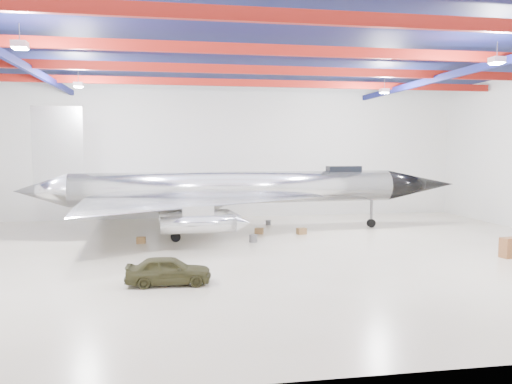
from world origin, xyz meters
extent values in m
plane|color=beige|center=(0.00, 0.00, 0.00)|extent=(40.00, 40.00, 0.00)
plane|color=silver|center=(0.00, 15.00, 5.50)|extent=(40.00, 0.00, 40.00)
plane|color=#0A0F38|center=(0.00, 0.00, 11.00)|extent=(40.00, 40.00, 0.00)
cube|color=maroon|center=(0.00, -9.00, 10.40)|extent=(39.50, 0.25, 0.50)
cube|color=maroon|center=(0.00, -3.00, 10.40)|extent=(39.50, 0.25, 0.50)
cube|color=maroon|center=(0.00, 3.00, 10.40)|extent=(39.50, 0.25, 0.50)
cube|color=maroon|center=(0.00, 9.00, 10.40)|extent=(39.50, 0.25, 0.50)
cube|color=#0E1254|center=(-12.00, 0.00, 10.10)|extent=(0.25, 29.50, 0.40)
cube|color=#0E1254|center=(12.00, 0.00, 10.10)|extent=(0.25, 29.50, 0.40)
cube|color=silver|center=(-10.00, -6.00, 9.70)|extent=(0.55, 0.55, 0.25)
cube|color=silver|center=(10.00, -6.00, 9.70)|extent=(0.55, 0.55, 0.25)
cube|color=silver|center=(-10.00, 6.00, 9.70)|extent=(0.55, 0.55, 0.25)
cube|color=silver|center=(10.00, 6.00, 9.70)|extent=(0.55, 0.55, 0.25)
cylinder|color=silver|center=(0.06, 7.27, 3.08)|extent=(22.10, 3.20, 2.20)
cone|color=black|center=(13.81, 7.90, 3.08)|extent=(5.60, 2.45, 2.20)
cone|color=silver|center=(-12.59, 6.70, 3.08)|extent=(3.40, 2.35, 2.20)
cube|color=silver|center=(-11.49, 6.75, 5.95)|extent=(3.09, 0.27, 4.96)
cube|color=black|center=(7.76, 7.62, 4.24)|extent=(2.46, 0.99, 0.55)
cylinder|color=silver|center=(-2.97, 1.07, 1.54)|extent=(4.23, 1.18, 0.99)
cylinder|color=silver|center=(-3.09, 3.82, 1.54)|extent=(4.23, 1.18, 0.99)
cylinder|color=silver|center=(-3.39, 10.42, 1.54)|extent=(4.23, 1.18, 0.99)
cylinder|color=silver|center=(-3.52, 13.17, 1.54)|extent=(4.23, 1.18, 0.99)
cylinder|color=#59595B|center=(9.96, 7.72, 0.99)|extent=(0.20, 0.20, 1.98)
cylinder|color=black|center=(9.96, 7.72, 0.31)|extent=(0.63, 0.27, 0.62)
cylinder|color=#59595B|center=(-4.22, 4.32, 0.99)|extent=(0.20, 0.20, 1.98)
cylinder|color=black|center=(-4.22, 4.32, 0.31)|extent=(0.63, 0.27, 0.62)
cylinder|color=#59595B|center=(-4.47, 9.82, 0.99)|extent=(0.20, 0.20, 1.98)
cylinder|color=black|center=(-4.47, 9.82, 0.31)|extent=(0.63, 0.27, 0.62)
imported|color=#333119|center=(-4.57, -5.46, 0.61)|extent=(3.65, 1.57, 1.23)
cube|color=brown|center=(13.30, -3.11, 0.53)|extent=(1.25, 0.79, 1.07)
cube|color=olive|center=(-6.30, 4.20, 0.19)|extent=(0.55, 0.45, 0.38)
cube|color=#A11910|center=(-1.98, 9.65, 0.16)|extent=(0.50, 0.42, 0.32)
cylinder|color=#59595B|center=(0.51, 3.45, 0.23)|extent=(0.53, 0.53, 0.47)
cube|color=olive|center=(4.18, 5.72, 0.21)|extent=(0.68, 0.58, 0.42)
cube|color=#59595B|center=(-4.21, 8.96, 0.15)|extent=(0.50, 0.45, 0.30)
cube|color=olive|center=(1.38, 6.37, 0.19)|extent=(0.68, 0.61, 0.39)
cylinder|color=#59595B|center=(2.74, 10.14, 0.18)|extent=(0.51, 0.51, 0.36)
camera|label=1|loc=(-4.33, -26.56, 5.76)|focal=35.00mm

